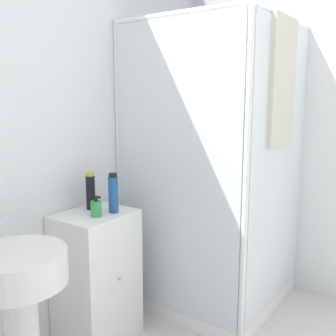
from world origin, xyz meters
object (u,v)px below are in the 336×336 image
Objects in this scene: shampoo_bottle_blue at (113,193)px; shampoo_bottle_tall_black at (91,191)px; soap_dispenser at (96,208)px; sink at (19,299)px.

shampoo_bottle_tall_black is at bearing 100.29° from shampoo_bottle_blue.
shampoo_bottle_tall_black is at bearing 56.84° from soap_dispenser.
sink reaches higher than soap_dispenser.
shampoo_bottle_tall_black reaches higher than sink.
shampoo_bottle_tall_black is 0.17m from shampoo_bottle_blue.
soap_dispenser is at bearing 167.06° from shampoo_bottle_blue.
shampoo_bottle_tall_black reaches higher than soap_dispenser.
shampoo_bottle_blue reaches higher than sink.
shampoo_bottle_blue is (0.73, 0.09, 0.33)m from sink.
soap_dispenser is 0.14m from shampoo_bottle_blue.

